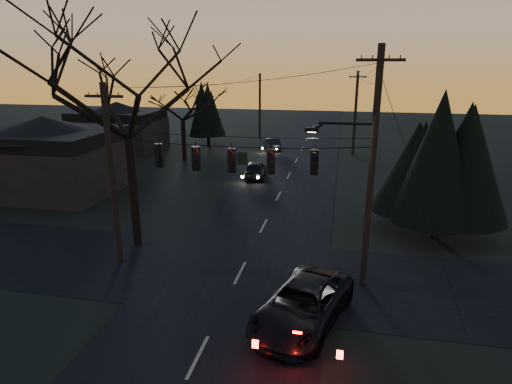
% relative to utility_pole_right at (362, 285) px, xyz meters
% --- Properties ---
extents(main_road, '(8.00, 120.00, 0.02)m').
position_rel_utility_pole_right_xyz_m(main_road, '(-5.50, 10.00, 0.01)').
color(main_road, black).
rests_on(main_road, ground).
extents(cross_road, '(60.00, 7.00, 0.02)m').
position_rel_utility_pole_right_xyz_m(cross_road, '(-5.50, 0.00, 0.01)').
color(cross_road, black).
rests_on(cross_road, ground).
extents(utility_pole_right, '(5.00, 0.30, 10.00)m').
position_rel_utility_pole_right_xyz_m(utility_pole_right, '(0.00, 0.00, 0.00)').
color(utility_pole_right, black).
rests_on(utility_pole_right, ground).
extents(utility_pole_left, '(1.80, 0.30, 8.50)m').
position_rel_utility_pole_right_xyz_m(utility_pole_left, '(-11.50, 0.00, 0.00)').
color(utility_pole_left, black).
rests_on(utility_pole_left, ground).
extents(utility_pole_far_r, '(1.80, 0.30, 8.50)m').
position_rel_utility_pole_right_xyz_m(utility_pole_far_r, '(0.00, 28.00, 0.00)').
color(utility_pole_far_r, black).
rests_on(utility_pole_far_r, ground).
extents(utility_pole_far_l, '(0.30, 0.30, 8.00)m').
position_rel_utility_pole_right_xyz_m(utility_pole_far_l, '(-11.50, 36.00, 0.00)').
color(utility_pole_far_l, black).
rests_on(utility_pole_far_l, ground).
extents(span_signal_assembly, '(11.50, 0.44, 1.46)m').
position_rel_utility_pole_right_xyz_m(span_signal_assembly, '(-5.74, 0.00, 5.35)').
color(span_signal_assembly, black).
rests_on(span_signal_assembly, ground).
extents(bare_tree_left, '(10.17, 10.17, 11.39)m').
position_rel_utility_pole_right_xyz_m(bare_tree_left, '(-11.57, 2.01, 7.97)').
color(bare_tree_left, black).
rests_on(bare_tree_left, ground).
extents(evergreen_right, '(4.87, 4.87, 7.66)m').
position_rel_utility_pole_right_xyz_m(evergreen_right, '(4.08, 6.11, 4.42)').
color(evergreen_right, black).
rests_on(evergreen_right, ground).
extents(bare_tree_dist, '(6.44, 6.44, 7.91)m').
position_rel_utility_pole_right_xyz_m(bare_tree_dist, '(-16.30, 21.75, 5.53)').
color(bare_tree_dist, black).
rests_on(bare_tree_dist, ground).
extents(evergreen_dist, '(3.38, 3.38, 6.57)m').
position_rel_utility_pole_right_xyz_m(evergreen_dist, '(-16.49, 30.19, 3.87)').
color(evergreen_dist, black).
rests_on(evergreen_dist, ground).
extents(house_left_near, '(10.00, 8.00, 5.60)m').
position_rel_utility_pole_right_xyz_m(house_left_near, '(-22.50, 10.00, 2.80)').
color(house_left_near, black).
rests_on(house_left_near, ground).
extents(house_left_far, '(9.00, 7.00, 5.20)m').
position_rel_utility_pole_right_xyz_m(house_left_far, '(-25.50, 26.00, 2.60)').
color(house_left_far, black).
rests_on(house_left_far, ground).
extents(suv_near, '(3.98, 5.93, 1.51)m').
position_rel_utility_pole_right_xyz_m(suv_near, '(-2.30, -3.38, 0.76)').
color(suv_near, black).
rests_on(suv_near, ground).
extents(sedan_oncoming_a, '(2.12, 4.32, 1.42)m').
position_rel_utility_pole_right_xyz_m(sedan_oncoming_a, '(-8.20, 16.84, 0.71)').
color(sedan_oncoming_a, black).
rests_on(sedan_oncoming_a, ground).
extents(sedan_oncoming_b, '(2.45, 4.16, 1.30)m').
position_rel_utility_pole_right_xyz_m(sedan_oncoming_b, '(-8.70, 28.91, 0.65)').
color(sedan_oncoming_b, black).
rests_on(sedan_oncoming_b, ground).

